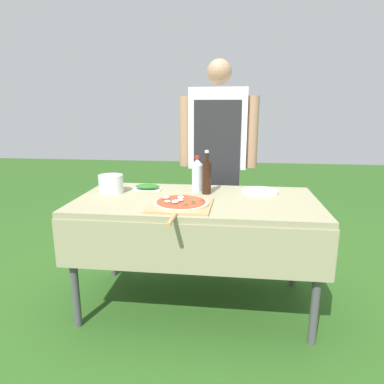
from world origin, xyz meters
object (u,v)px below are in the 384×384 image
(prep_table, at_px, (196,211))
(plate_stack, at_px, (260,192))
(person_cook, at_px, (218,149))
(water_bottle, at_px, (197,175))
(herb_container, at_px, (147,187))
(mixing_tub, at_px, (111,184))
(pizza_on_peel, at_px, (181,204))
(oil_bottle, at_px, (207,177))

(prep_table, bearing_deg, plate_stack, 24.54)
(prep_table, distance_m, person_cook, 0.73)
(water_bottle, height_order, herb_container, water_bottle)
(person_cook, relative_size, herb_container, 8.34)
(person_cook, distance_m, herb_container, 0.68)
(mixing_tub, bearing_deg, pizza_on_peel, -27.66)
(pizza_on_peel, height_order, water_bottle, water_bottle)
(person_cook, height_order, herb_container, person_cook)
(prep_table, relative_size, water_bottle, 6.23)
(oil_bottle, bearing_deg, pizza_on_peel, -111.91)
(prep_table, relative_size, oil_bottle, 5.27)
(prep_table, distance_m, pizza_on_peel, 0.22)
(water_bottle, xyz_separation_m, herb_container, (-0.34, 0.01, -0.09))
(oil_bottle, bearing_deg, herb_container, 171.01)
(pizza_on_peel, distance_m, water_bottle, 0.38)
(water_bottle, bearing_deg, herb_container, 178.23)
(oil_bottle, distance_m, water_bottle, 0.09)
(pizza_on_peel, relative_size, mixing_tub, 3.31)
(prep_table, relative_size, plate_stack, 6.24)
(herb_container, bearing_deg, pizza_on_peel, -52.65)
(oil_bottle, relative_size, water_bottle, 1.18)
(pizza_on_peel, xyz_separation_m, plate_stack, (0.47, 0.36, -0.00))
(pizza_on_peel, bearing_deg, herb_container, 128.92)
(pizza_on_peel, xyz_separation_m, herb_container, (-0.28, 0.37, 0.00))
(person_cook, xyz_separation_m, herb_container, (-0.46, -0.46, -0.21))
(plate_stack, bearing_deg, prep_table, -155.46)
(herb_container, height_order, mixing_tub, mixing_tub)
(pizza_on_peel, relative_size, herb_container, 2.72)
(herb_container, bearing_deg, water_bottle, -1.77)
(water_bottle, xyz_separation_m, mixing_tub, (-0.56, -0.10, -0.05))
(oil_bottle, bearing_deg, prep_table, -112.58)
(oil_bottle, relative_size, mixing_tub, 1.78)
(prep_table, distance_m, water_bottle, 0.27)
(water_bottle, bearing_deg, prep_table, -85.44)
(water_bottle, relative_size, herb_container, 1.23)
(person_cook, height_order, water_bottle, person_cook)
(oil_bottle, xyz_separation_m, herb_container, (-0.41, 0.06, -0.09))
(water_bottle, bearing_deg, pizza_on_peel, -99.06)
(mixing_tub, relative_size, plate_stack, 0.67)
(oil_bottle, bearing_deg, plate_stack, 9.27)
(herb_container, bearing_deg, plate_stack, -0.63)
(person_cook, relative_size, plate_stack, 6.77)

